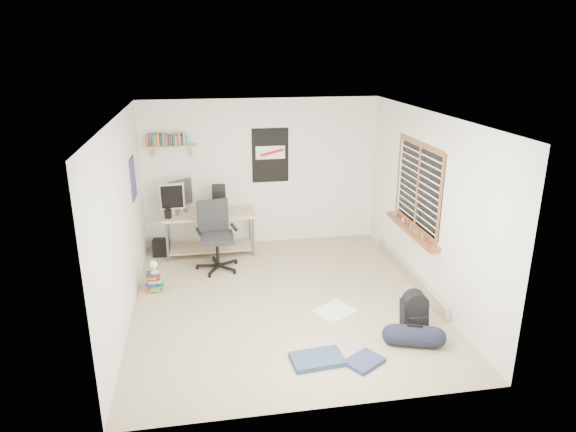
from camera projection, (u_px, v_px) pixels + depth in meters
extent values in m
cube|color=gray|center=(283.00, 300.00, 7.04)|extent=(4.00, 4.50, 0.01)
cube|color=white|center=(282.00, 116.00, 6.24)|extent=(4.00, 4.50, 0.01)
cube|color=silver|center=(262.00, 173.00, 8.75)|extent=(4.00, 0.01, 2.50)
cube|color=silver|center=(122.00, 222.00, 6.32)|extent=(0.01, 4.50, 2.50)
cube|color=silver|center=(428.00, 206.00, 6.96)|extent=(0.01, 4.50, 2.50)
cube|color=#C2B987|center=(210.00, 232.00, 8.52)|extent=(1.56, 0.81, 0.68)
cube|color=#999A9E|center=(173.00, 205.00, 8.19)|extent=(0.39, 0.12, 0.42)
cube|color=#A4A4A9|center=(181.00, 200.00, 8.40)|extent=(0.39, 0.30, 0.44)
cube|color=black|center=(219.00, 201.00, 8.29)|extent=(0.23, 0.46, 0.47)
cube|color=black|center=(198.00, 215.00, 8.34)|extent=(0.39, 0.26, 0.02)
cube|color=black|center=(168.00, 215.00, 8.12)|extent=(0.11, 0.11, 0.17)
cube|color=black|center=(213.00, 207.00, 8.46)|extent=(0.11, 0.11, 0.18)
cube|color=#232326|center=(217.00, 239.00, 7.86)|extent=(0.81, 0.81, 1.07)
cube|color=tan|center=(172.00, 146.00, 8.24)|extent=(0.80, 0.22, 0.24)
cube|color=black|center=(270.00, 155.00, 8.65)|extent=(0.62, 0.03, 0.92)
cube|color=navy|center=(133.00, 179.00, 7.36)|extent=(0.02, 0.42, 0.60)
cube|color=brown|center=(417.00, 186.00, 7.17)|extent=(0.10, 1.50, 1.26)
cube|color=#B7B2A8|center=(410.00, 274.00, 7.60)|extent=(0.08, 2.50, 0.18)
cube|color=black|center=(414.00, 315.00, 6.24)|extent=(0.32, 0.26, 0.41)
cylinder|color=black|center=(414.00, 335.00, 5.93)|extent=(0.32, 0.32, 0.49)
cube|color=silver|center=(335.00, 312.00, 6.69)|extent=(0.62, 0.60, 0.04)
cube|color=navy|center=(317.00, 359.00, 5.66)|extent=(0.60, 0.42, 0.06)
cube|color=navy|center=(364.00, 361.00, 5.63)|extent=(0.49, 0.46, 0.05)
cube|color=olive|center=(154.00, 281.00, 7.25)|extent=(0.44, 0.38, 0.28)
cube|color=silver|center=(154.00, 267.00, 7.17)|extent=(0.19, 0.23, 0.20)
cube|color=black|center=(160.00, 247.00, 8.49)|extent=(0.24, 0.24, 0.26)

